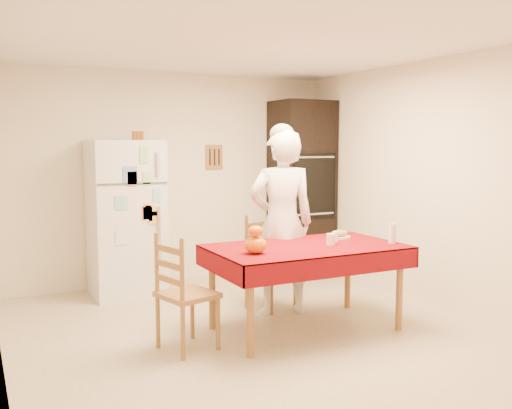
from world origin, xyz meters
TOP-DOWN VIEW (x-y plane):
  - floor at (0.00, 0.00)m, footprint 4.50×4.50m
  - room_shell at (0.00, 0.00)m, footprint 4.02×4.52m
  - refrigerator at (-0.65, 1.88)m, footprint 0.75×0.74m
  - oven_cabinet at (1.63, 1.93)m, footprint 0.70×0.62m
  - dining_table at (0.48, -0.05)m, footprint 1.70×1.00m
  - chair_far at (0.50, 0.75)m, footprint 0.53×0.52m
  - chair_left at (-0.70, -0.07)m, footprint 0.49×0.51m
  - seated_woman at (0.53, 0.48)m, footprint 0.74×0.58m
  - coffee_mug at (0.70, -0.11)m, footprint 0.08×0.08m
  - pumpkin_lower at (-0.08, -0.17)m, footprint 0.19×0.19m
  - pumpkin_upper at (-0.08, -0.17)m, footprint 0.12×0.12m
  - wine_glass at (1.25, -0.29)m, footprint 0.07×0.07m
  - bread_plate at (0.97, 0.14)m, footprint 0.24×0.24m
  - bread_loaf at (0.97, 0.14)m, footprint 0.18×0.10m
  - spice_jar_left at (-0.52, 1.93)m, footprint 0.05×0.05m
  - spice_jar_mid at (-0.48, 1.93)m, footprint 0.05×0.05m
  - spice_jar_right at (-0.44, 1.93)m, footprint 0.05×0.05m

SIDE VIEW (x-z plane):
  - floor at x=0.00m, z-range 0.00..0.00m
  - chair_far at x=0.50m, z-range 0.03..0.98m
  - chair_left at x=-0.70m, z-range 0.03..0.98m
  - dining_table at x=0.48m, z-range 0.31..1.07m
  - bread_plate at x=0.97m, z-range 0.76..0.78m
  - bread_loaf at x=0.97m, z-range 0.78..0.84m
  - coffee_mug at x=0.70m, z-range 0.76..0.86m
  - pumpkin_lower at x=-0.08m, z-range 0.76..0.90m
  - wine_glass at x=1.25m, z-range 0.76..0.94m
  - refrigerator at x=-0.65m, z-range 0.00..1.70m
  - seated_woman at x=0.53m, z-range 0.00..1.79m
  - pumpkin_upper at x=-0.08m, z-range 0.90..0.99m
  - oven_cabinet at x=1.63m, z-range 0.00..2.20m
  - room_shell at x=0.00m, z-range 0.37..2.88m
  - spice_jar_left at x=-0.52m, z-range 1.70..1.80m
  - spice_jar_mid at x=-0.48m, z-range 1.70..1.80m
  - spice_jar_right at x=-0.44m, z-range 1.70..1.80m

